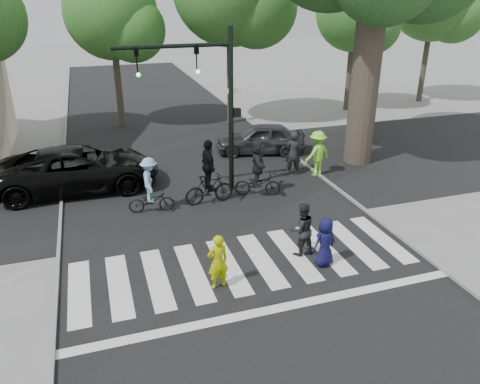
{
  "coord_description": "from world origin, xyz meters",
  "views": [
    {
      "loc": [
        -3.65,
        -9.74,
        7.18
      ],
      "look_at": [
        0.5,
        3.0,
        1.3
      ],
      "focal_mm": 35.0,
      "sensor_mm": 36.0,
      "label": 1
    }
  ],
  "objects_px": {
    "pedestrian_adult": "(302,229)",
    "cyclist_left": "(150,189)",
    "cyclist_right": "(258,171)",
    "cyclist_mid": "(209,178)",
    "car_grey": "(260,138)",
    "pedestrian_woman": "(218,262)",
    "traffic_signal": "(208,90)",
    "car_suv": "(78,169)",
    "pedestrian_child": "(325,242)"
  },
  "relations": [
    {
      "from": "traffic_signal",
      "to": "car_suv",
      "type": "relative_size",
      "value": 1.0
    },
    {
      "from": "traffic_signal",
      "to": "pedestrian_woman",
      "type": "relative_size",
      "value": 3.91
    },
    {
      "from": "cyclist_right",
      "to": "car_suv",
      "type": "height_order",
      "value": "cyclist_right"
    },
    {
      "from": "cyclist_right",
      "to": "car_grey",
      "type": "bearing_deg",
      "value": 68.55
    },
    {
      "from": "cyclist_right",
      "to": "car_grey",
      "type": "xyz_separation_m",
      "value": [
        1.81,
        4.6,
        -0.27
      ]
    },
    {
      "from": "pedestrian_adult",
      "to": "cyclist_mid",
      "type": "distance_m",
      "value": 4.56
    },
    {
      "from": "pedestrian_adult",
      "to": "cyclist_left",
      "type": "distance_m",
      "value": 5.59
    },
    {
      "from": "traffic_signal",
      "to": "pedestrian_woman",
      "type": "distance_m",
      "value": 6.98
    },
    {
      "from": "pedestrian_woman",
      "to": "cyclist_mid",
      "type": "bearing_deg",
      "value": -108.74
    },
    {
      "from": "cyclist_mid",
      "to": "car_grey",
      "type": "bearing_deg",
      "value": 51.87
    },
    {
      "from": "pedestrian_adult",
      "to": "cyclist_mid",
      "type": "bearing_deg",
      "value": -71.53
    },
    {
      "from": "cyclist_mid",
      "to": "car_suv",
      "type": "xyz_separation_m",
      "value": [
        -4.43,
        2.78,
        -0.14
      ]
    },
    {
      "from": "pedestrian_child",
      "to": "cyclist_mid",
      "type": "relative_size",
      "value": 0.6
    },
    {
      "from": "cyclist_left",
      "to": "cyclist_mid",
      "type": "relative_size",
      "value": 0.83
    },
    {
      "from": "cyclist_left",
      "to": "car_suv",
      "type": "distance_m",
      "value": 3.7
    },
    {
      "from": "pedestrian_child",
      "to": "cyclist_mid",
      "type": "xyz_separation_m",
      "value": [
        -2.01,
        4.99,
        0.26
      ]
    },
    {
      "from": "cyclist_right",
      "to": "car_grey",
      "type": "relative_size",
      "value": 0.53
    },
    {
      "from": "pedestrian_adult",
      "to": "cyclist_left",
      "type": "xyz_separation_m",
      "value": [
        -3.73,
        4.17,
        0.05
      ]
    },
    {
      "from": "traffic_signal",
      "to": "cyclist_right",
      "type": "height_order",
      "value": "traffic_signal"
    },
    {
      "from": "pedestrian_woman",
      "to": "cyclist_right",
      "type": "distance_m",
      "value": 6.04
    },
    {
      "from": "car_suv",
      "to": "car_grey",
      "type": "xyz_separation_m",
      "value": [
        8.14,
        1.95,
        -0.13
      ]
    },
    {
      "from": "pedestrian_adult",
      "to": "car_grey",
      "type": "distance_m",
      "value": 9.21
    },
    {
      "from": "traffic_signal",
      "to": "car_grey",
      "type": "bearing_deg",
      "value": 47.72
    },
    {
      "from": "car_suv",
      "to": "cyclist_mid",
      "type": "bearing_deg",
      "value": -121.94
    },
    {
      "from": "cyclist_left",
      "to": "cyclist_right",
      "type": "distance_m",
      "value": 4.0
    },
    {
      "from": "cyclist_left",
      "to": "cyclist_right",
      "type": "relative_size",
      "value": 0.91
    },
    {
      "from": "cyclist_right",
      "to": "car_suv",
      "type": "relative_size",
      "value": 0.36
    },
    {
      "from": "car_grey",
      "to": "car_suv",
      "type": "bearing_deg",
      "value": -60.99
    },
    {
      "from": "pedestrian_adult",
      "to": "cyclist_mid",
      "type": "height_order",
      "value": "cyclist_mid"
    },
    {
      "from": "cyclist_right",
      "to": "car_grey",
      "type": "distance_m",
      "value": 4.95
    },
    {
      "from": "pedestrian_adult",
      "to": "cyclist_right",
      "type": "distance_m",
      "value": 4.39
    },
    {
      "from": "traffic_signal",
      "to": "pedestrian_adult",
      "type": "distance_m",
      "value": 6.21
    },
    {
      "from": "pedestrian_child",
      "to": "pedestrian_adult",
      "type": "relative_size",
      "value": 0.89
    },
    {
      "from": "traffic_signal",
      "to": "pedestrian_woman",
      "type": "height_order",
      "value": "traffic_signal"
    },
    {
      "from": "cyclist_right",
      "to": "car_grey",
      "type": "height_order",
      "value": "cyclist_right"
    },
    {
      "from": "pedestrian_child",
      "to": "cyclist_right",
      "type": "bearing_deg",
      "value": -98.89
    },
    {
      "from": "traffic_signal",
      "to": "car_suv",
      "type": "bearing_deg",
      "value": 158.98
    },
    {
      "from": "pedestrian_child",
      "to": "cyclist_right",
      "type": "distance_m",
      "value": 5.12
    },
    {
      "from": "cyclist_left",
      "to": "pedestrian_child",
      "type": "bearing_deg",
      "value": -50.12
    },
    {
      "from": "cyclist_right",
      "to": "pedestrian_adult",
      "type": "bearing_deg",
      "value": -93.4
    },
    {
      "from": "cyclist_left",
      "to": "cyclist_mid",
      "type": "distance_m",
      "value": 2.09
    },
    {
      "from": "car_suv",
      "to": "car_grey",
      "type": "height_order",
      "value": "car_suv"
    },
    {
      "from": "cyclist_mid",
      "to": "car_suv",
      "type": "relative_size",
      "value": 0.39
    },
    {
      "from": "pedestrian_woman",
      "to": "cyclist_left",
      "type": "bearing_deg",
      "value": -85.48
    },
    {
      "from": "pedestrian_child",
      "to": "traffic_signal",
      "type": "bearing_deg",
      "value": -83.99
    },
    {
      "from": "car_suv",
      "to": "traffic_signal",
      "type": "bearing_deg",
      "value": -110.89
    },
    {
      "from": "cyclist_left",
      "to": "car_suv",
      "type": "xyz_separation_m",
      "value": [
        -2.34,
        2.86,
        -0.02
      ]
    },
    {
      "from": "car_suv",
      "to": "pedestrian_woman",
      "type": "bearing_deg",
      "value": -156.97
    },
    {
      "from": "pedestrian_woman",
      "to": "cyclist_left",
      "type": "relative_size",
      "value": 0.78
    },
    {
      "from": "pedestrian_adult",
      "to": "cyclist_mid",
      "type": "relative_size",
      "value": 0.68
    }
  ]
}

